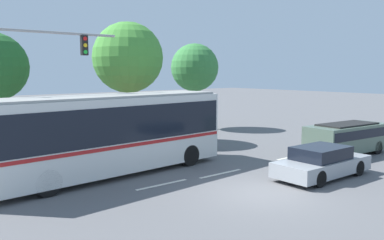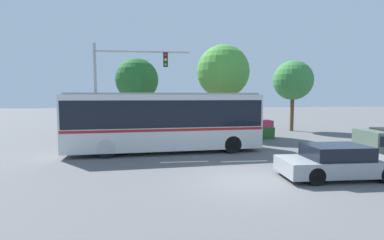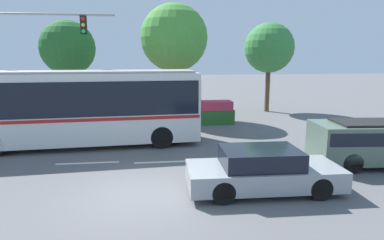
% 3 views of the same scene
% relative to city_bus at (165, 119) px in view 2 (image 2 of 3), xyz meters
% --- Properties ---
extents(ground_plane, '(140.00, 140.00, 0.00)m').
position_rel_city_bus_xyz_m(ground_plane, '(2.99, -5.91, -1.96)').
color(ground_plane, '#5B5B5E').
extents(city_bus, '(11.23, 3.26, 3.45)m').
position_rel_city_bus_xyz_m(city_bus, '(0.00, 0.00, 0.00)').
color(city_bus, silver).
rests_on(city_bus, ground).
extents(sedan_foreground, '(4.65, 1.97, 1.33)m').
position_rel_city_bus_xyz_m(sedan_foreground, '(6.70, -6.04, -1.32)').
color(sedan_foreground, gray).
rests_on(sedan_foreground, ground).
extents(traffic_light_pole, '(6.13, 0.24, 6.59)m').
position_rel_city_bus_xyz_m(traffic_light_pole, '(-2.89, 2.25, 2.41)').
color(traffic_light_pole, gray).
rests_on(traffic_light_pole, ground).
extents(flowering_hedge, '(9.38, 1.19, 1.40)m').
position_rel_city_bus_xyz_m(flowering_hedge, '(3.69, 4.44, -1.27)').
color(flowering_hedge, '#286028').
rests_on(flowering_hedge, ground).
extents(street_tree_left, '(3.72, 3.72, 6.55)m').
position_rel_city_bus_xyz_m(street_tree_left, '(-2.24, 8.56, 2.72)').
color(street_tree_left, brown).
rests_on(street_tree_left, ground).
extents(street_tree_centre, '(4.33, 4.33, 7.45)m').
position_rel_city_bus_xyz_m(street_tree_centre, '(4.92, 6.45, 3.31)').
color(street_tree_centre, brown).
rests_on(street_tree_centre, ground).
extents(street_tree_right, '(3.65, 3.65, 6.57)m').
position_rel_city_bus_xyz_m(street_tree_right, '(12.07, 8.58, 2.76)').
color(street_tree_right, brown).
rests_on(street_tree_right, ground).
extents(lane_stripe_near, '(2.40, 0.16, 0.01)m').
position_rel_city_bus_xyz_m(lane_stripe_near, '(0.88, -2.67, -1.95)').
color(lane_stripe_near, silver).
rests_on(lane_stripe_near, ground).
extents(lane_stripe_mid, '(2.40, 0.16, 0.01)m').
position_rel_city_bus_xyz_m(lane_stripe_mid, '(9.20, -2.72, -1.95)').
color(lane_stripe_mid, silver).
rests_on(lane_stripe_mid, ground).
extents(lane_stripe_far, '(2.40, 0.16, 0.01)m').
position_rel_city_bus_xyz_m(lane_stripe_far, '(3.87, -2.90, -1.95)').
color(lane_stripe_far, silver).
rests_on(lane_stripe_far, ground).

